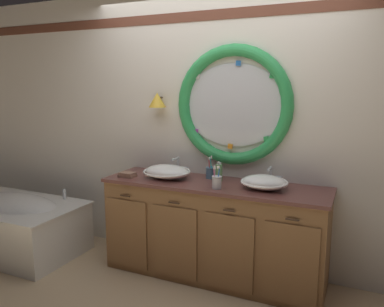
% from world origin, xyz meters
% --- Properties ---
extents(ground_plane, '(14.00, 14.00, 0.00)m').
position_xyz_m(ground_plane, '(0.00, 0.00, 0.00)').
color(ground_plane, tan).
extents(back_wall_assembly, '(6.40, 0.26, 2.60)m').
position_xyz_m(back_wall_assembly, '(0.01, 0.58, 1.33)').
color(back_wall_assembly, silver).
rests_on(back_wall_assembly, ground_plane).
extents(vanity_counter, '(1.99, 0.59, 0.87)m').
position_xyz_m(vanity_counter, '(0.09, 0.27, 0.43)').
color(vanity_counter, olive).
rests_on(vanity_counter, ground_plane).
extents(bathtub, '(1.44, 0.84, 0.62)m').
position_xyz_m(bathtub, '(-1.99, -0.10, 0.31)').
color(bathtub, white).
rests_on(bathtub, ground_plane).
extents(sink_basin_left, '(0.44, 0.44, 0.13)m').
position_xyz_m(sink_basin_left, '(-0.36, 0.25, 0.93)').
color(sink_basin_left, white).
rests_on(sink_basin_left, vanity_counter).
extents(sink_basin_right, '(0.39, 0.39, 0.12)m').
position_xyz_m(sink_basin_right, '(0.54, 0.25, 0.93)').
color(sink_basin_right, white).
rests_on(sink_basin_right, vanity_counter).
extents(faucet_set_left, '(0.22, 0.15, 0.17)m').
position_xyz_m(faucet_set_left, '(-0.36, 0.46, 0.93)').
color(faucet_set_left, silver).
rests_on(faucet_set_left, vanity_counter).
extents(faucet_set_right, '(0.20, 0.13, 0.15)m').
position_xyz_m(faucet_set_right, '(0.54, 0.47, 0.92)').
color(faucet_set_right, silver).
rests_on(faucet_set_right, vanity_counter).
extents(toothbrush_holder_left, '(0.08, 0.08, 0.21)m').
position_xyz_m(toothbrush_holder_left, '(0.00, 0.41, 0.93)').
color(toothbrush_holder_left, slate).
rests_on(toothbrush_holder_left, vanity_counter).
extents(toothbrush_holder_right, '(0.09, 0.09, 0.20)m').
position_xyz_m(toothbrush_holder_right, '(0.18, 0.11, 0.93)').
color(toothbrush_holder_right, silver).
rests_on(toothbrush_holder_right, vanity_counter).
extents(soap_dispenser, '(0.06, 0.07, 0.18)m').
position_xyz_m(soap_dispenser, '(0.11, 0.36, 0.95)').
color(soap_dispenser, '#6BAD66').
rests_on(soap_dispenser, vanity_counter).
extents(folded_hand_towel, '(0.15, 0.11, 0.04)m').
position_xyz_m(folded_hand_towel, '(-0.72, 0.15, 0.89)').
color(folded_hand_towel, '#936B56').
rests_on(folded_hand_towel, vanity_counter).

